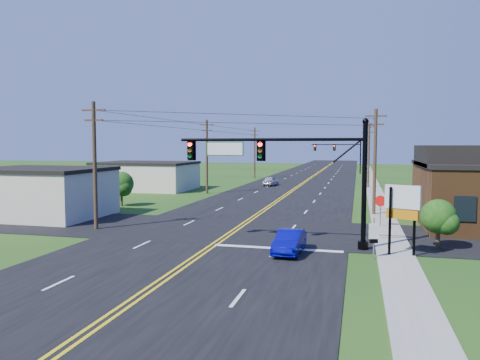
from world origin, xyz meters
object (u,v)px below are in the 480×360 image
(route_sign, at_px, (374,235))
(signal_mast_main, at_px, (286,166))
(signal_mast_far, at_px, (339,152))
(blue_car, at_px, (289,242))
(stop_sign, at_px, (381,204))

(route_sign, bearing_deg, signal_mast_main, 142.01)
(signal_mast_far, distance_m, blue_car, 74.04)
(signal_mast_main, height_order, route_sign, signal_mast_main)
(route_sign, xyz_separation_m, stop_sign, (0.75, 9.81, 0.42))
(blue_car, bearing_deg, stop_sign, 64.46)
(route_sign, relative_size, stop_sign, 0.93)
(signal_mast_far, distance_m, route_sign, 74.25)
(blue_car, xyz_separation_m, stop_sign, (5.21, 9.73, 1.07))
(blue_car, distance_m, stop_sign, 11.09)
(route_sign, bearing_deg, stop_sign, 69.73)
(signal_mast_main, xyz_separation_m, stop_sign, (5.72, 7.79, -3.06))
(blue_car, bearing_deg, signal_mast_main, 107.38)
(signal_mast_far, height_order, blue_car, signal_mast_far)
(signal_mast_far, xyz_separation_m, blue_car, (0.41, -73.94, -3.92))
(blue_car, relative_size, route_sign, 1.74)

